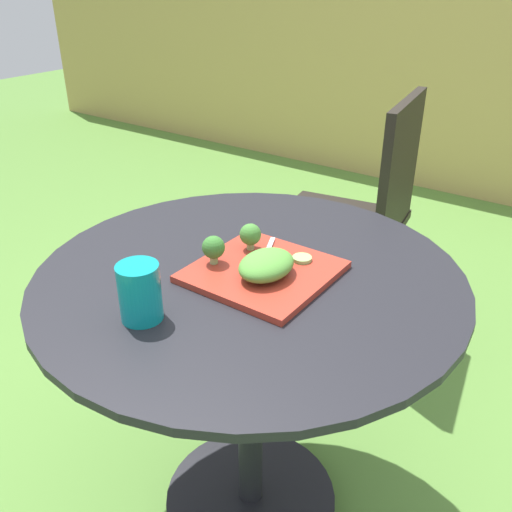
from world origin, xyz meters
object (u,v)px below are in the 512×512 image
object	(u,v)px
drinking_glass	(140,295)
patio_chair	(363,205)
salad_plate	(263,271)
fork	(265,258)

from	to	relation	value
drinking_glass	patio_chair	bearing A→B (deg)	94.44
patio_chair	drinking_glass	size ratio (longest dim) A/B	8.46
salad_plate	drinking_glass	bearing A→B (deg)	-109.01
salad_plate	fork	xyz separation A→B (m)	(-0.02, 0.04, 0.01)
salad_plate	fork	distance (m)	0.04
patio_chair	drinking_glass	distance (m)	1.13
patio_chair	fork	distance (m)	0.86
patio_chair	salad_plate	world-z (taller)	patio_chair
drinking_glass	fork	xyz separation A→B (m)	(0.07, 0.29, -0.03)
salad_plate	drinking_glass	world-z (taller)	drinking_glass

